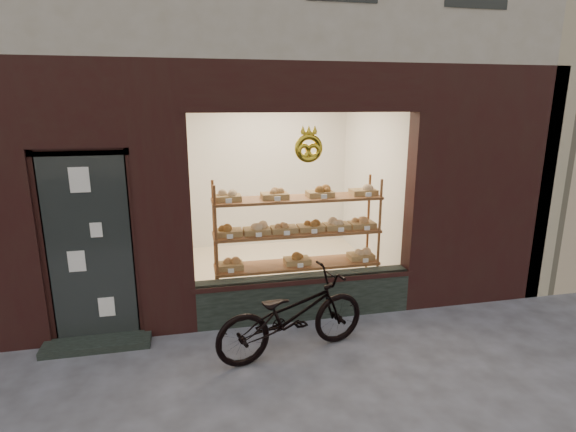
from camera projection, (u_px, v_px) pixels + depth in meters
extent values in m
cube|color=#2F3935|center=(305.00, 296.00, 5.68)|extent=(2.70, 0.25, 0.55)
cube|color=#232728|center=(90.00, 249.00, 4.91)|extent=(0.90, 0.04, 2.15)
cube|color=#2F3935|center=(98.00, 343.00, 5.02)|extent=(1.15, 0.35, 0.08)
torus|color=gold|center=(309.00, 148.00, 5.12)|extent=(0.33, 0.07, 0.33)
cube|color=brown|center=(297.00, 299.00, 6.14)|extent=(2.20, 0.45, 0.04)
cube|color=brown|center=(297.00, 264.00, 6.01)|extent=(2.20, 0.45, 0.03)
cube|color=brown|center=(297.00, 232.00, 5.90)|extent=(2.20, 0.45, 0.04)
cube|color=brown|center=(298.00, 199.00, 5.79)|extent=(2.20, 0.45, 0.04)
cylinder|color=brown|center=(217.00, 253.00, 5.54)|extent=(0.04, 0.04, 1.70)
cylinder|color=brown|center=(379.00, 242.00, 5.98)|extent=(0.04, 0.04, 1.70)
cylinder|color=brown|center=(215.00, 244.00, 5.90)|extent=(0.04, 0.04, 1.70)
cylinder|color=brown|center=(368.00, 234.00, 6.35)|extent=(0.04, 0.04, 1.70)
cube|color=olive|center=(230.00, 266.00, 5.82)|extent=(0.34, 0.24, 0.07)
sphere|color=#9B653E|center=(230.00, 260.00, 5.79)|extent=(0.11, 0.11, 0.11)
cube|color=white|center=(231.00, 271.00, 5.64)|extent=(0.07, 0.01, 0.05)
cube|color=olive|center=(297.00, 261.00, 6.00)|extent=(0.34, 0.24, 0.07)
sphere|color=brown|center=(297.00, 255.00, 5.98)|extent=(0.11, 0.11, 0.11)
cube|color=white|center=(300.00, 265.00, 5.83)|extent=(0.07, 0.01, 0.05)
cube|color=olive|center=(361.00, 256.00, 6.19)|extent=(0.34, 0.24, 0.07)
sphere|color=tan|center=(361.00, 250.00, 6.17)|extent=(0.11, 0.11, 0.11)
cube|color=white|center=(366.00, 260.00, 6.01)|extent=(0.08, 0.01, 0.05)
cube|color=olive|center=(229.00, 232.00, 5.71)|extent=(0.34, 0.24, 0.07)
sphere|color=brown|center=(228.00, 226.00, 5.68)|extent=(0.11, 0.11, 0.11)
cube|color=white|center=(230.00, 237.00, 5.53)|extent=(0.07, 0.01, 0.06)
cube|color=olive|center=(257.00, 231.00, 5.78)|extent=(0.34, 0.24, 0.07)
sphere|color=tan|center=(257.00, 224.00, 5.76)|extent=(0.11, 0.11, 0.11)
cube|color=white|center=(259.00, 235.00, 5.60)|extent=(0.08, 0.01, 0.06)
cube|color=olive|center=(284.00, 229.00, 5.85)|extent=(0.34, 0.24, 0.07)
sphere|color=#9B653E|center=(284.00, 223.00, 5.83)|extent=(0.11, 0.11, 0.11)
cube|color=white|center=(287.00, 233.00, 5.68)|extent=(0.07, 0.01, 0.06)
cube|color=olive|center=(311.00, 228.00, 5.93)|extent=(0.34, 0.24, 0.07)
sphere|color=brown|center=(311.00, 221.00, 5.91)|extent=(0.11, 0.11, 0.11)
cube|color=white|center=(314.00, 231.00, 5.75)|extent=(0.07, 0.01, 0.06)
cube|color=olive|center=(337.00, 226.00, 6.00)|extent=(0.34, 0.24, 0.07)
sphere|color=tan|center=(337.00, 220.00, 5.98)|extent=(0.11, 0.11, 0.11)
cube|color=white|center=(341.00, 230.00, 5.83)|extent=(0.08, 0.01, 0.06)
cube|color=olive|center=(362.00, 225.00, 6.08)|extent=(0.34, 0.24, 0.07)
sphere|color=#9B653E|center=(362.00, 218.00, 6.06)|extent=(0.11, 0.11, 0.11)
cube|color=white|center=(367.00, 228.00, 5.90)|extent=(0.08, 0.01, 0.06)
cube|color=olive|center=(227.00, 198.00, 5.59)|extent=(0.34, 0.24, 0.07)
sphere|color=tan|center=(227.00, 191.00, 5.57)|extent=(0.11, 0.11, 0.11)
cube|color=white|center=(229.00, 201.00, 5.42)|extent=(0.07, 0.01, 0.06)
cube|color=olive|center=(275.00, 196.00, 5.72)|extent=(0.34, 0.24, 0.07)
sphere|color=#9B653E|center=(275.00, 189.00, 5.70)|extent=(0.11, 0.11, 0.11)
cube|color=white|center=(277.00, 199.00, 5.54)|extent=(0.08, 0.01, 0.06)
cube|color=olive|center=(320.00, 194.00, 5.84)|extent=(0.34, 0.24, 0.07)
sphere|color=brown|center=(320.00, 187.00, 5.82)|extent=(0.11, 0.11, 0.11)
cube|color=white|center=(324.00, 197.00, 5.67)|extent=(0.07, 0.01, 0.06)
cube|color=olive|center=(363.00, 192.00, 5.97)|extent=(0.34, 0.24, 0.07)
sphere|color=tan|center=(364.00, 186.00, 5.95)|extent=(0.11, 0.11, 0.11)
cube|color=white|center=(369.00, 195.00, 5.79)|extent=(0.08, 0.01, 0.06)
imported|color=black|center=(292.00, 314.00, 4.81)|extent=(1.81, 0.98, 0.90)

